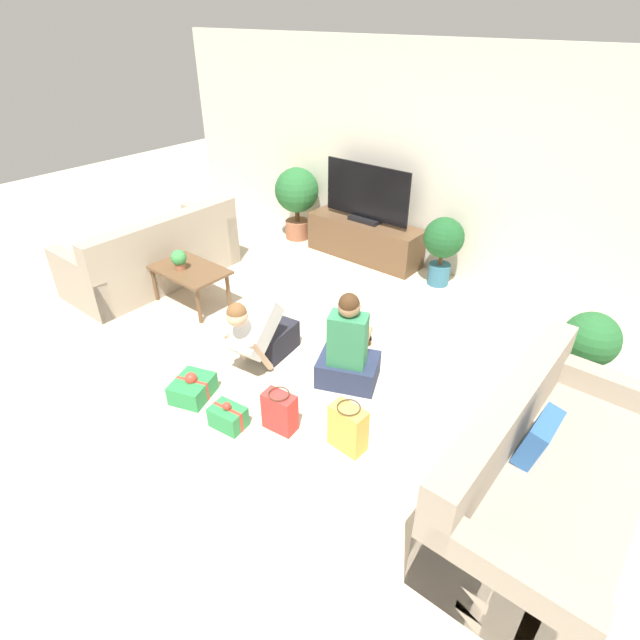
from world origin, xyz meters
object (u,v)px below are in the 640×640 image
at_px(potted_plant_corner_right, 588,347).
at_px(person_sitting, 348,352).
at_px(gift_box_b, 193,388).
at_px(tabletop_plant, 179,259).
at_px(person_kneeling, 261,332).
at_px(tv_console, 364,239).
at_px(potted_plant_back_right, 443,243).
at_px(gift_bag_a, 280,411).
at_px(gift_box_a, 228,417).
at_px(coffee_table, 189,273).
at_px(potted_plant_back_left, 297,195).
at_px(sofa_left, 154,257).
at_px(dog, 353,335).
at_px(gift_bag_b, 348,428).
at_px(sofa_right, 544,478).
at_px(tv, 367,196).

bearing_deg(potted_plant_corner_right, person_sitting, -146.75).
xyz_separation_m(gift_box_b, tabletop_plant, (-1.32, 0.95, 0.48)).
bearing_deg(person_sitting, person_kneeling, -4.37).
bearing_deg(tv_console, potted_plant_corner_right, -21.52).
distance_m(potted_plant_back_right, person_kneeling, 2.54).
relative_size(gift_box_b, gift_bag_a, 1.19).
height_order(person_sitting, gift_box_a, person_sitting).
distance_m(coffee_table, potted_plant_back_left, 2.23).
distance_m(coffee_table, person_kneeling, 1.43).
height_order(sofa_left, tabletop_plant, sofa_left).
xyz_separation_m(dog, gift_box_b, (-0.71, -1.35, -0.14)).
height_order(gift_bag_b, tabletop_plant, tabletop_plant).
bearing_deg(gift_box_a, potted_plant_back_right, 87.43).
xyz_separation_m(person_kneeling, person_sitting, (0.80, 0.27, -0.01)).
height_order(sofa_right, gift_bag_b, sofa_right).
bearing_deg(gift_box_a, person_sitting, 68.57).
xyz_separation_m(potted_plant_back_right, gift_bag_b, (0.73, -2.84, -0.34)).
bearing_deg(person_sitting, gift_box_a, 45.60).
relative_size(sofa_left, potted_plant_corner_right, 2.42).
relative_size(potted_plant_corner_right, person_sitting, 0.89).
relative_size(tv_console, person_kneeling, 1.90).
height_order(sofa_right, gift_bag_a, sofa_right).
bearing_deg(gift_bag_a, dog, 96.62).
bearing_deg(tv_console, sofa_right, -38.71).
xyz_separation_m(gift_box_a, gift_box_b, (-0.50, 0.05, 0.00)).
xyz_separation_m(gift_box_b, gift_bag_b, (1.38, 0.37, 0.10)).
distance_m(dog, gift_bag_a, 1.17).
height_order(tv, dog, tv).
height_order(tv_console, person_kneeling, person_kneeling).
bearing_deg(person_kneeling, potted_plant_back_left, 117.47).
distance_m(gift_box_a, gift_box_b, 0.51).
bearing_deg(gift_bag_a, tv_console, 113.42).
bearing_deg(gift_box_b, tv, 98.46).
distance_m(potted_plant_back_right, gift_bag_b, 2.95).
distance_m(sofa_left, tv, 2.72).
relative_size(tv_console, potted_plant_back_right, 1.88).
distance_m(person_kneeling, tabletop_plant, 1.47).
height_order(potted_plant_back_right, gift_bag_b, potted_plant_back_right).
bearing_deg(potted_plant_back_right, gift_bag_b, -75.61).
bearing_deg(gift_bag_b, gift_box_a, -154.26).
distance_m(sofa_left, gift_bag_a, 3.06).
xyz_separation_m(sofa_left, gift_bag_b, (3.45, -0.74, -0.11)).
relative_size(tv_console, gift_box_a, 5.28).
bearing_deg(gift_box_a, sofa_left, 155.68).
bearing_deg(potted_plant_corner_right, tv, 158.48).
bearing_deg(tabletop_plant, dog, 11.29).
height_order(gift_box_b, gift_bag_b, gift_bag_b).
height_order(potted_plant_corner_right, person_kneeling, potted_plant_corner_right).
xyz_separation_m(tv_console, gift_box_a, (0.99, -3.31, -0.16)).
bearing_deg(gift_bag_b, gift_box_b, -164.78).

